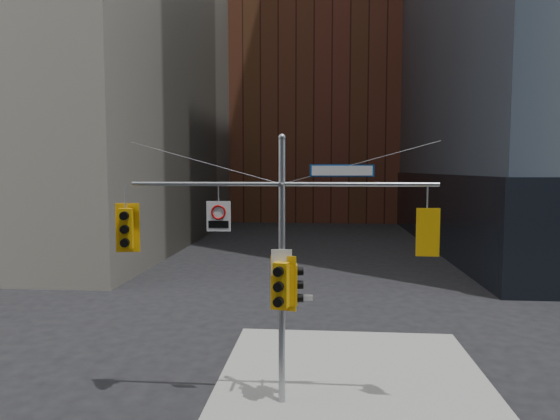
% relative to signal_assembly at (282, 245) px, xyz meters
% --- Properties ---
extents(sidewalk_corner, '(8.00, 8.00, 0.15)m').
position_rel_signal_assembly_xyz_m(sidewalk_corner, '(2.00, 2.01, -4.34)').
color(sidewalk_corner, gray).
rests_on(sidewalk_corner, ground).
extents(brick_midrise, '(26.00, 20.00, 28.00)m').
position_rel_signal_assembly_xyz_m(brick_midrise, '(0.00, 56.01, 9.58)').
color(brick_midrise, brown).
rests_on(brick_midrise, ground).
extents(signal_assembly, '(8.00, 0.80, 7.30)m').
position_rel_signal_assembly_xyz_m(signal_assembly, '(0.00, 0.00, 0.00)').
color(signal_assembly, '#919499').
rests_on(signal_assembly, ground).
extents(traffic_light_west_arm, '(0.64, 0.56, 1.34)m').
position_rel_signal_assembly_xyz_m(traffic_light_west_arm, '(-4.20, 0.01, 0.38)').
color(traffic_light_west_arm, '#E3A10B').
rests_on(traffic_light_west_arm, ground).
extents(traffic_light_east_arm, '(0.58, 0.46, 1.22)m').
position_rel_signal_assembly_xyz_m(traffic_light_east_arm, '(3.71, 0.00, 0.38)').
color(traffic_light_east_arm, '#E3A10B').
rests_on(traffic_light_east_arm, ground).
extents(traffic_light_pole_side, '(0.43, 0.37, 1.08)m').
position_rel_signal_assembly_xyz_m(traffic_light_pole_side, '(0.33, 0.01, -1.07)').
color(traffic_light_pole_side, '#E3A10B').
rests_on(traffic_light_pole_side, ground).
extents(traffic_light_pole_front, '(0.69, 0.63, 1.45)m').
position_rel_signal_assembly_xyz_m(traffic_light_pole_front, '(0.00, -0.27, -1.01)').
color(traffic_light_pole_front, '#E3A10B').
rests_on(traffic_light_pole_front, ground).
extents(street_sign_blade, '(1.65, 0.15, 0.32)m').
position_rel_signal_assembly_xyz_m(street_sign_blade, '(1.55, 0.00, 1.93)').
color(street_sign_blade, navy).
rests_on(street_sign_blade, ground).
extents(regulatory_sign_arm, '(0.64, 0.08, 0.80)m').
position_rel_signal_assembly_xyz_m(regulatory_sign_arm, '(-1.67, -0.02, 0.76)').
color(regulatory_sign_arm, silver).
rests_on(regulatory_sign_arm, ground).
extents(regulatory_sign_pole, '(0.54, 0.06, 0.70)m').
position_rel_signal_assembly_xyz_m(regulatory_sign_pole, '(0.00, -0.11, -0.48)').
color(regulatory_sign_pole, silver).
rests_on(regulatory_sign_pole, ground).
extents(street_blade_ew, '(0.74, 0.08, 0.15)m').
position_rel_signal_assembly_xyz_m(street_blade_ew, '(0.45, 0.01, -1.40)').
color(street_blade_ew, silver).
rests_on(street_blade_ew, ground).
extents(street_blade_ns, '(0.07, 0.77, 0.15)m').
position_rel_signal_assembly_xyz_m(street_blade_ns, '(0.00, 0.46, -1.68)').
color(street_blade_ns, '#145926').
rests_on(street_blade_ns, ground).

